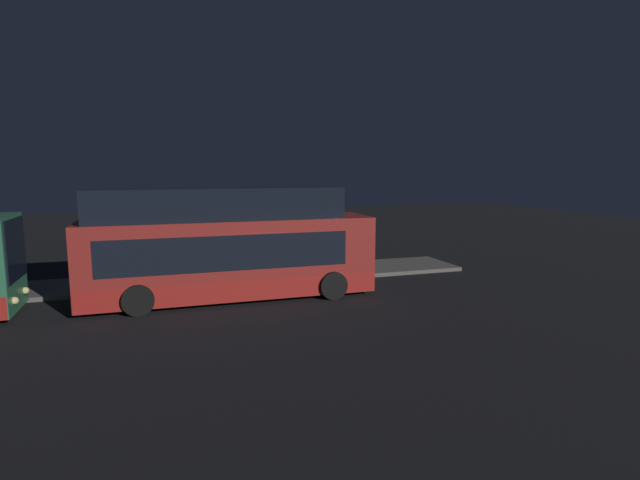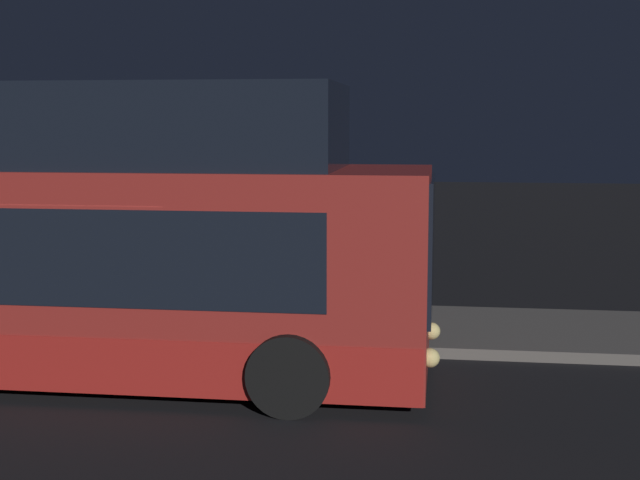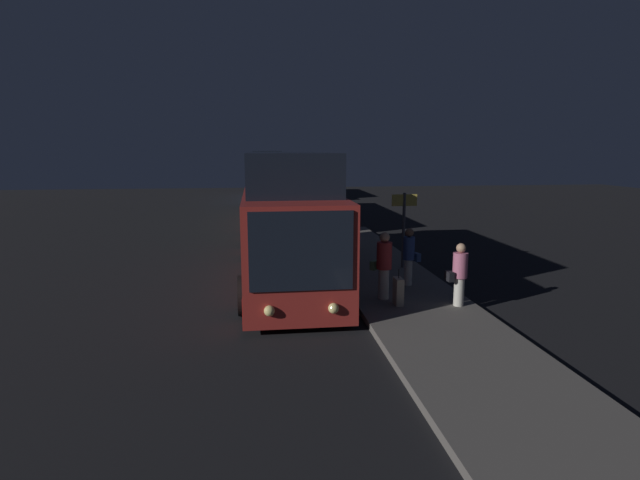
% 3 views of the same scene
% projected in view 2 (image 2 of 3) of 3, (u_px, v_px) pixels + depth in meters
% --- Properties ---
extents(ground, '(80.00, 80.00, 0.00)m').
position_uv_depth(ground, '(107.00, 378.00, 12.21)').
color(ground, black).
extents(platform, '(20.00, 3.04, 0.17)m').
position_uv_depth(platform, '(174.00, 321.00, 15.26)').
color(platform, '#605B56').
rests_on(platform, ground).
extents(bus_lead, '(10.25, 2.85, 3.98)m').
position_uv_depth(bus_lead, '(49.00, 250.00, 12.12)').
color(bus_lead, maroon).
rests_on(bus_lead, ground).
extents(passenger_boarding, '(0.66, 0.63, 1.78)m').
position_uv_depth(passenger_boarding, '(303.00, 272.00, 14.09)').
color(passenger_boarding, silver).
rests_on(passenger_boarding, platform).
extents(passenger_waiting, '(0.42, 0.56, 1.68)m').
position_uv_depth(passenger_waiting, '(243.00, 262.00, 15.31)').
color(passenger_waiting, silver).
rests_on(passenger_waiting, platform).
extents(passenger_with_bags, '(0.40, 0.56, 1.60)m').
position_uv_depth(passenger_with_bags, '(365.00, 262.00, 15.68)').
color(passenger_with_bags, silver).
rests_on(passenger_with_bags, platform).
extents(suitcase, '(0.40, 0.19, 0.93)m').
position_uv_depth(suitcase, '(340.00, 307.00, 14.33)').
color(suitcase, beige).
rests_on(suitcase, platform).
extents(sign_post, '(0.10, 0.85, 2.50)m').
position_uv_depth(sign_post, '(128.00, 218.00, 15.99)').
color(sign_post, '#4C4C51').
rests_on(sign_post, platform).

